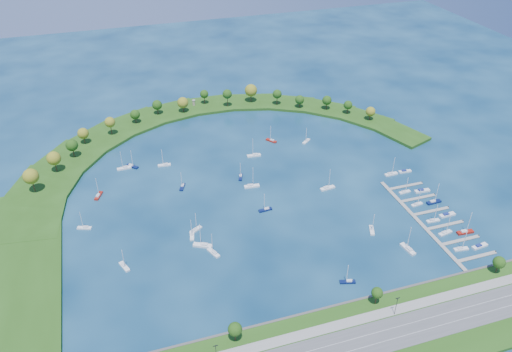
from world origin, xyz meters
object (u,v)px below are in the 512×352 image
object	(u,v)px
moored_boat_10	(327,188)
moored_boat_11	(124,266)
moored_boat_16	(254,155)
docked_boat_7	(434,202)
moored_boat_0	(408,249)
dock_system	(431,220)
moored_boat_5	(306,141)
moored_boat_20	(196,229)
docked_boat_4	(433,220)
moored_boat_6	(348,281)
moored_boat_9	(214,252)
moored_boat_2	(132,166)
moored_boat_3	(271,140)
docked_boat_6	(417,204)
moored_boat_18	(192,235)
docked_boat_2	(445,232)
docked_boat_8	(405,191)
docked_boat_10	(391,174)
moored_boat_14	(252,186)
docked_boat_0	(461,248)
docked_boat_3	(465,232)
moored_boat_12	(124,168)
moored_boat_15	(203,245)
docked_boat_9	(422,191)
docked_boat_1	(480,246)
moored_boat_8	(182,186)
moored_boat_17	(98,195)
docked_boat_5	(447,215)
moored_boat_7	(265,209)
moored_boat_1	(164,165)
moored_boat_4	(372,230)
docked_boat_11	(405,171)
harbor_tower	(194,103)
moored_boat_19	(241,176)

from	to	relation	value
moored_boat_10	moored_boat_11	xyz separation A→B (m)	(-122.98, -31.26, -0.06)
moored_boat_16	docked_boat_7	world-z (taller)	moored_boat_16
moored_boat_0	dock_system	bearing A→B (deg)	-63.55
moored_boat_5	moored_boat_16	world-z (taller)	moored_boat_16
moored_boat_20	docked_boat_4	bearing A→B (deg)	-47.14
moored_boat_0	moored_boat_6	size ratio (longest dim) A/B	1.29
moored_boat_0	moored_boat_9	xyz separation A→B (m)	(-95.20, 27.75, -0.06)
moored_boat_9	moored_boat_10	xyz separation A→B (m)	(78.98, 35.04, 0.04)
moored_boat_2	moored_boat_3	size ratio (longest dim) A/B	1.05
moored_boat_0	docked_boat_6	distance (m)	41.30
moored_boat_18	moored_boat_9	bearing A→B (deg)	35.82
docked_boat_2	docked_boat_8	bearing A→B (deg)	80.55
docked_boat_2	docked_boat_10	world-z (taller)	docked_boat_10
moored_boat_14	docked_boat_0	bearing A→B (deg)	-40.90
moored_boat_11	docked_boat_3	bearing A→B (deg)	59.05
docked_boat_6	docked_boat_7	distance (m)	10.53
moored_boat_5	moored_boat_12	distance (m)	124.26
moored_boat_15	docked_boat_9	size ratio (longest dim) A/B	1.51
docked_boat_1	docked_boat_9	size ratio (longest dim) A/B	0.96
moored_boat_8	moored_boat_12	world-z (taller)	moored_boat_12
moored_boat_2	moored_boat_11	world-z (taller)	moored_boat_2
moored_boat_17	docked_boat_5	size ratio (longest dim) A/B	1.31
moored_boat_14	moored_boat_16	world-z (taller)	moored_boat_14
moored_boat_18	docked_boat_2	bearing A→B (deg)	84.56
moored_boat_7	moored_boat_12	size ratio (longest dim) A/B	0.88
moored_boat_1	docked_boat_0	bearing A→B (deg)	140.95
moored_boat_16	docked_boat_6	bearing A→B (deg)	136.29
moored_boat_9	docked_boat_10	distance (m)	128.92
moored_boat_6	moored_boat_4	bearing A→B (deg)	-118.22
moored_boat_8	docked_boat_4	xyz separation A→B (m)	(124.89, -74.68, -0.00)
moored_boat_14	moored_boat_17	size ratio (longest dim) A/B	1.10
docked_boat_2	docked_boat_0	bearing A→B (deg)	-99.40
moored_boat_3	docked_boat_11	xyz separation A→B (m)	(67.31, -63.29, -0.29)
moored_boat_3	moored_boat_5	xyz separation A→B (m)	(22.90, -8.29, -0.01)
moored_boat_5	moored_boat_7	distance (m)	84.31
docked_boat_6	docked_boat_9	distance (m)	15.01
moored_boat_10	moored_boat_11	size ratio (longest dim) A/B	1.16
docked_boat_2	docked_boat_6	distance (m)	26.90
harbor_tower	moored_boat_20	distance (m)	152.78
moored_boat_2	moored_boat_4	size ratio (longest dim) A/B	1.08
moored_boat_10	moored_boat_19	bearing A→B (deg)	142.37
moored_boat_5	moored_boat_6	bearing A→B (deg)	36.97
dock_system	moored_boat_11	size ratio (longest dim) A/B	6.98
moored_boat_0	docked_boat_7	distance (m)	47.83
docked_boat_0	docked_boat_11	xyz separation A→B (m)	(12.35, 73.05, -0.27)
moored_boat_9	moored_boat_17	distance (m)	86.82
moored_boat_12	docked_boat_0	distance (m)	204.02
moored_boat_5	docked_boat_5	size ratio (longest dim) A/B	1.20
moored_boat_14	moored_boat_20	distance (m)	50.96
moored_boat_3	docked_boat_10	size ratio (longest dim) A/B	0.95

